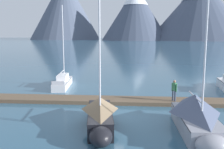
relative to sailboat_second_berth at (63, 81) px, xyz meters
The scene contains 9 objects.
ground_plane 11.48m from the sailboat_second_berth, 61.06° to the right, with size 700.00×700.00×0.00m, color #335B75.
mountain_west_summit 237.89m from the sailboat_second_berth, 104.29° to the left, with size 68.73×68.73×61.45m.
mountain_central_massif 205.95m from the sailboat_second_berth, 87.00° to the left, with size 59.24×59.24×46.21m.
mountain_shoulder_ridge 219.78m from the sailboat_second_berth, 72.12° to the left, with size 89.24×89.24×52.01m.
dock 8.21m from the sailboat_second_berth, 47.40° to the right, with size 29.59×2.35×0.30m.
sailboat_second_berth is the anchor object (origin of this frame).
sailboat_mid_dock_port 13.16m from the sailboat_second_berth, 65.65° to the right, with size 2.17×6.12×8.29m.
sailboat_mid_dock_starboard 16.47m from the sailboat_second_berth, 48.18° to the right, with size 2.19×6.28×7.57m.
person_on_dock 12.47m from the sailboat_second_berth, 30.92° to the right, with size 0.39×0.51×1.69m.
Camera 1 is at (1.67, -16.56, 5.61)m, focal length 41.11 mm.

